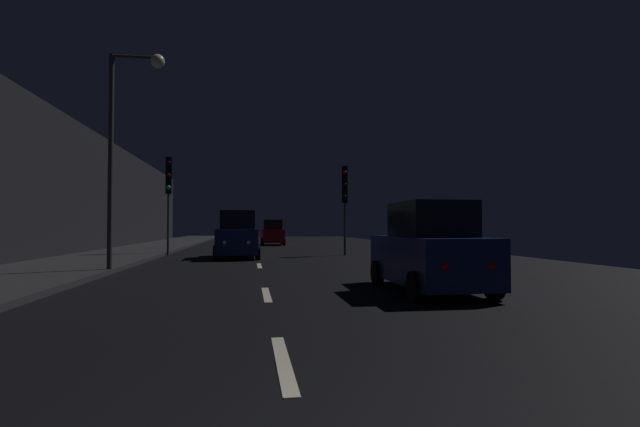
{
  "coord_description": "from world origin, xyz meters",
  "views": [
    {
      "loc": [
        -0.37,
        -2.16,
        1.49
      ],
      "look_at": [
        2.52,
        16.93,
        2.03
      ],
      "focal_mm": 26.12,
      "sensor_mm": 36.0,
      "label": 1
    }
  ],
  "objects_px": {
    "traffic_light_far_right": "(345,191)",
    "car_approaching_headlights": "(238,236)",
    "traffic_light_far_left": "(169,184)",
    "car_parked_right_near": "(429,250)",
    "car_distant_taillights": "(273,233)",
    "streetlamp_overhead": "(126,126)"
  },
  "relations": [
    {
      "from": "car_approaching_headlights",
      "to": "traffic_light_far_right",
      "type": "bearing_deg",
      "value": 101.64
    },
    {
      "from": "car_parked_right_near",
      "to": "traffic_light_far_right",
      "type": "bearing_deg",
      "value": -3.39
    },
    {
      "from": "traffic_light_far_left",
      "to": "car_approaching_headlights",
      "type": "height_order",
      "value": "traffic_light_far_left"
    },
    {
      "from": "traffic_light_far_right",
      "to": "car_approaching_headlights",
      "type": "bearing_deg",
      "value": -65.46
    },
    {
      "from": "traffic_light_far_left",
      "to": "car_distant_taillights",
      "type": "xyz_separation_m",
      "value": [
        5.99,
        12.68,
        -2.78
      ]
    },
    {
      "from": "car_distant_taillights",
      "to": "car_parked_right_near",
      "type": "relative_size",
      "value": 0.99
    },
    {
      "from": "car_distant_taillights",
      "to": "traffic_light_far_left",
      "type": "bearing_deg",
      "value": 154.73
    },
    {
      "from": "car_distant_taillights",
      "to": "car_parked_right_near",
      "type": "distance_m",
      "value": 27.4
    },
    {
      "from": "streetlamp_overhead",
      "to": "car_parked_right_near",
      "type": "bearing_deg",
      "value": -33.22
    },
    {
      "from": "traffic_light_far_right",
      "to": "car_approaching_headlights",
      "type": "height_order",
      "value": "traffic_light_far_right"
    },
    {
      "from": "car_distant_taillights",
      "to": "car_approaching_headlights",
      "type": "bearing_deg",
      "value": 170.97
    },
    {
      "from": "streetlamp_overhead",
      "to": "car_distant_taillights",
      "type": "distance_m",
      "value": 23.11
    },
    {
      "from": "traffic_light_far_right",
      "to": "traffic_light_far_left",
      "type": "height_order",
      "value": "traffic_light_far_left"
    },
    {
      "from": "streetlamp_overhead",
      "to": "car_approaching_headlights",
      "type": "xyz_separation_m",
      "value": [
        3.34,
        7.08,
        -3.66
      ]
    },
    {
      "from": "traffic_light_far_right",
      "to": "traffic_light_far_left",
      "type": "relative_size",
      "value": 0.91
    },
    {
      "from": "traffic_light_far_right",
      "to": "car_approaching_headlights",
      "type": "distance_m",
      "value": 6.03
    },
    {
      "from": "streetlamp_overhead",
      "to": "car_approaching_headlights",
      "type": "height_order",
      "value": "streetlamp_overhead"
    },
    {
      "from": "traffic_light_far_right",
      "to": "car_parked_right_near",
      "type": "xyz_separation_m",
      "value": [
        -0.8,
        -13.44,
        -2.4
      ]
    },
    {
      "from": "traffic_light_far_right",
      "to": "car_distant_taillights",
      "type": "distance_m",
      "value": 14.41
    },
    {
      "from": "car_distant_taillights",
      "to": "car_parked_right_near",
      "type": "height_order",
      "value": "car_parked_right_near"
    },
    {
      "from": "traffic_light_far_right",
      "to": "streetlamp_overhead",
      "type": "height_order",
      "value": "streetlamp_overhead"
    },
    {
      "from": "car_approaching_headlights",
      "to": "car_parked_right_near",
      "type": "relative_size",
      "value": 1.09
    }
  ]
}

